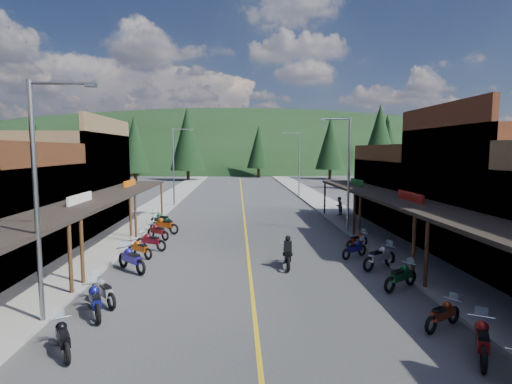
{
  "coord_description": "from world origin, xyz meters",
  "views": [
    {
      "loc": [
        -0.59,
        -19.12,
        5.8
      ],
      "look_at": [
        0.67,
        7.5,
        3.0
      ],
      "focal_mm": 28.0,
      "sensor_mm": 36.0,
      "label": 1
    }
  ],
  "objects": [
    {
      "name": "ground",
      "position": [
        0.0,
        0.0,
        0.0
      ],
      "size": [
        220.0,
        220.0,
        0.0
      ],
      "primitive_type": "plane",
      "color": "#38383A",
      "rests_on": "ground"
    },
    {
      "name": "centerline",
      "position": [
        0.0,
        20.0,
        0.01
      ],
      "size": [
        0.15,
        90.0,
        0.01
      ],
      "primitive_type": "cube",
      "color": "gold",
      "rests_on": "ground"
    },
    {
      "name": "sidewalk_west",
      "position": [
        -8.7,
        20.0,
        0.07
      ],
      "size": [
        3.4,
        94.0,
        0.15
      ],
      "primitive_type": "cube",
      "color": "gray",
      "rests_on": "ground"
    },
    {
      "name": "sidewalk_east",
      "position": [
        8.7,
        20.0,
        0.07
      ],
      "size": [
        3.4,
        94.0,
        0.15
      ],
      "primitive_type": "cube",
      "color": "gray",
      "rests_on": "ground"
    },
    {
      "name": "shop_west_3",
      "position": [
        -13.78,
        11.3,
        3.52
      ],
      "size": [
        10.9,
        10.2,
        8.2
      ],
      "color": "brown",
      "rests_on": "ground"
    },
    {
      "name": "shop_east_2",
      "position": [
        13.78,
        1.7,
        3.52
      ],
      "size": [
        10.9,
        9.0,
        8.2
      ],
      "color": "#562B19",
      "rests_on": "ground"
    },
    {
      "name": "shop_east_3",
      "position": [
        13.75,
        11.3,
        2.53
      ],
      "size": [
        10.9,
        10.2,
        6.2
      ],
      "color": "#4C2D16",
      "rests_on": "ground"
    },
    {
      "name": "streetlight_0",
      "position": [
        -6.95,
        -6.0,
        4.46
      ],
      "size": [
        2.16,
        0.18,
        8.0
      ],
      "color": "gray",
      "rests_on": "ground"
    },
    {
      "name": "streetlight_1",
      "position": [
        -6.95,
        22.0,
        4.46
      ],
      "size": [
        2.16,
        0.18,
        8.0
      ],
      "color": "gray",
      "rests_on": "ground"
    },
    {
      "name": "streetlight_2",
      "position": [
        6.95,
        8.0,
        4.46
      ],
      "size": [
        2.16,
        0.18,
        8.0
      ],
      "color": "gray",
      "rests_on": "ground"
    },
    {
      "name": "streetlight_3",
      "position": [
        6.95,
        30.0,
        4.46
      ],
      "size": [
        2.16,
        0.18,
        8.0
      ],
      "color": "gray",
      "rests_on": "ground"
    },
    {
      "name": "ridge_hill",
      "position": [
        0.0,
        135.0,
        0.0
      ],
      "size": [
        310.0,
        140.0,
        60.0
      ],
      "primitive_type": "ellipsoid",
      "color": "black",
      "rests_on": "ground"
    },
    {
      "name": "pine_0",
      "position": [
        -40.0,
        62.0,
        6.48
      ],
      "size": [
        5.04,
        5.04,
        11.0
      ],
      "color": "black",
      "rests_on": "ground"
    },
    {
      "name": "pine_1",
      "position": [
        -24.0,
        70.0,
        7.24
      ],
      "size": [
        5.88,
        5.88,
        12.5
      ],
      "color": "black",
      "rests_on": "ground"
    },
    {
      "name": "pine_2",
      "position": [
        -10.0,
        58.0,
        7.99
      ],
      "size": [
        6.72,
        6.72,
        14.0
      ],
      "color": "black",
      "rests_on": "ground"
    },
    {
      "name": "pine_3",
      "position": [
        4.0,
        66.0,
        6.48
      ],
      "size": [
        5.04,
        5.04,
        11.0
      ],
      "color": "black",
      "rests_on": "ground"
    },
    {
      "name": "pine_4",
      "position": [
        18.0,
        60.0,
        7.24
      ],
      "size": [
        5.88,
        5.88,
        12.5
      ],
      "color": "black",
      "rests_on": "ground"
    },
    {
      "name": "pine_5",
      "position": [
        34.0,
        72.0,
        7.99
      ],
      "size": [
        6.72,
        6.72,
        14.0
      ],
      "color": "black",
      "rests_on": "ground"
    },
    {
      "name": "pine_6",
      "position": [
        46.0,
        64.0,
        6.48
      ],
      "size": [
        5.04,
        5.04,
        11.0
      ],
      "color": "black",
      "rests_on": "ground"
    },
    {
      "name": "pine_7",
      "position": [
        -32.0,
        76.0,
        7.24
      ],
      "size": [
        5.88,
        5.88,
        12.5
      ],
      "color": "black",
      "rests_on": "ground"
    },
    {
      "name": "pine_8",
      "position": [
        -22.0,
        40.0,
        5.98
      ],
      "size": [
        4.48,
        4.48,
        10.0
      ],
      "color": "black",
      "rests_on": "ground"
    },
    {
      "name": "pine_9",
      "position": [
        24.0,
        45.0,
        6.38
      ],
      "size": [
        4.93,
        4.93,
        10.8
      ],
      "color": "black",
      "rests_on": "ground"
    },
    {
      "name": "pine_10",
      "position": [
        -18.0,
        50.0,
        6.78
      ],
      "size": [
        5.38,
        5.38,
        11.6
      ],
      "color": "black",
      "rests_on": "ground"
    },
    {
      "name": "pine_11",
      "position": [
        20.0,
        38.0,
        7.19
      ],
      "size": [
        5.82,
        5.82,
        12.4
      ],
      "color": "black",
      "rests_on": "ground"
    },
    {
      "name": "bike_west_4",
      "position": [
        -5.56,
        -8.04,
        0.53
      ],
      "size": [
        1.5,
        1.92,
        1.07
      ],
      "primitive_type": null,
      "rotation": [
        0.0,
        0.0,
        0.55
      ],
      "color": "black",
      "rests_on": "ground"
    },
    {
      "name": "bike_west_5",
      "position": [
        -5.58,
        -5.4,
        0.61
      ],
      "size": [
        1.57,
        2.24,
        1.22
      ],
      "primitive_type": null,
      "rotation": [
        0.0,
        0.0,
        0.45
      ],
      "color": "navy",
      "rests_on": "ground"
    },
    {
      "name": "bike_west_6",
      "position": [
        -5.64,
        -4.35,
        0.57
      ],
      "size": [
        1.81,
        1.96,
        1.15
      ],
      "primitive_type": null,
      "rotation": [
        0.0,
        0.0,
        0.7
      ],
      "color": "gray",
      "rests_on": "ground"
    },
    {
      "name": "bike_west_7",
      "position": [
        -5.66,
        -0.23,
        0.66
      ],
      "size": [
        2.16,
        2.22,
        1.33
      ],
      "primitive_type": null,
      "rotation": [
        0.0,
        0.0,
        0.76
      ],
      "color": "navy",
      "rests_on": "ground"
    },
    {
      "name": "bike_west_8",
      "position": [
        -5.87,
        2.27,
        0.55
      ],
      "size": [
        1.89,
        1.71,
        1.09
      ],
      "primitive_type": null,
      "rotation": [
        0.0,
        0.0,
        0.88
      ],
      "color": "#A2430B",
      "rests_on": "ground"
    },
    {
      "name": "bike_west_9",
      "position": [
        -5.62,
        3.86,
        0.59
      ],
      "size": [
        2.15,
        1.53,
        1.18
      ],
      "primitive_type": null,
      "rotation": [
        0.0,
        0.0,
        1.11
      ],
      "color": "maroon",
      "rests_on": "ground"
    },
    {
      "name": "bike_west_10",
      "position": [
        -5.78,
        6.76,
        0.57
      ],
      "size": [
        1.97,
        1.8,
        1.15
      ],
      "primitive_type": null,
      "rotation": [
        0.0,
        0.0,
        0.87
      ],
      "color": "maroon",
      "rests_on": "ground"
    },
    {
      "name": "bike_west_11",
      "position": [
        -5.7,
        8.55,
        0.66
      ],
      "size": [
        2.42,
        1.74,
        1.32
      ],
      "primitive_type": null,
      "rotation": [
        0.0,
        0.0,
        1.1
      ],
      "color": "#BE4A0D",
      "rests_on": "ground"
    },
    {
      "name": "bike_west_12",
      "position": [
        -6.25,
        10.61,
        0.66
      ],
      "size": [
        2.29,
        2.0,
        1.31
      ],
      "primitive_type": null,
      "rotation": [
        0.0,
        0.0,
        0.92
      ],
      "color": "#0E4727",
      "rests_on": "ground"
    },
    {
      "name": "bike_east_4",
      "position": [
        6.18,
        -8.87,
        0.61
      ],
      "size": [
        1.64,
        2.22,
        1.22
      ],
      "primitive_type": null,
      "rotation": [
        0.0,
        0.0,
        -0.49
      ],
      "color": "maroon",
      "rests_on": "ground"
    },
    {
      "name": "bike_east_5",
      "position": [
        6.07,
        -6.97,
        0.53
      ],
      "size": [
        1.91,
        1.52,
        1.06
      ],
      "primitive_type": null,
      "rotation": [
        0.0,
        0.0,
        -1.01
      ],
      "color": "maroon",
      "rests_on": "ground"
    },
    {
      "name": "bike_east_6",
      "position": [
        6.22,
        -3.24,
        0.61
      ],
      "size": [
        2.15,
        1.78,
        1.21
      ],
      "primitive_type": null,
      "rotation": [
        0.0,
        0.0,
        -0.97
      ],
      "color": "#0D431B",
      "rests_on": "ground"
    },
    {
      "name": "bike_east_7",
      "position": [
        6.34,
        -0.4,
        0.65
      ],
      "size": [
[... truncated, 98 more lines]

